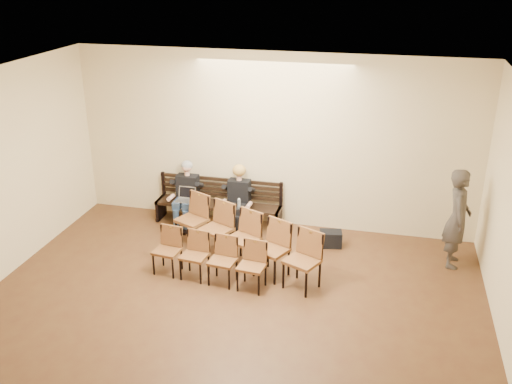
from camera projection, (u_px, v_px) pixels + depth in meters
The scene contains 11 objects.
ground at pixel (191, 384), 7.38m from camera, with size 10.00×10.00×0.00m, color #55381D.
room_walls at pixel (203, 180), 7.11m from camera, with size 8.02×10.01×3.51m.
bench at pixel (218, 214), 11.69m from camera, with size 2.60×0.90×0.45m, color black.
seated_man at pixel (186, 194), 11.56m from camera, with size 0.54×0.75×1.30m, color black, non-canonical shape.
seated_woman at pixel (238, 200), 11.33m from camera, with size 0.53×0.74×1.24m, color black, non-canonical shape.
laptop at pixel (185, 201), 11.39m from camera, with size 0.35×0.28×0.26m, color silver.
water_bottle at pixel (239, 210), 11.08m from camera, with size 0.06×0.06×0.21m, color silver.
bag at pixel (331, 239), 10.82m from camera, with size 0.41×0.28×0.30m, color black.
passerby at pixel (459, 211), 9.85m from camera, with size 0.76×0.50×2.08m, color #3B3530.
chair_row_front at pixel (243, 239), 10.05m from camera, with size 3.03×0.54×0.99m, color brown.
chair_row_back at pixel (208, 259), 9.58m from camera, with size 1.99×0.45×0.82m, color brown.
Camera 1 is at (2.20, -5.49, 5.13)m, focal length 40.00 mm.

